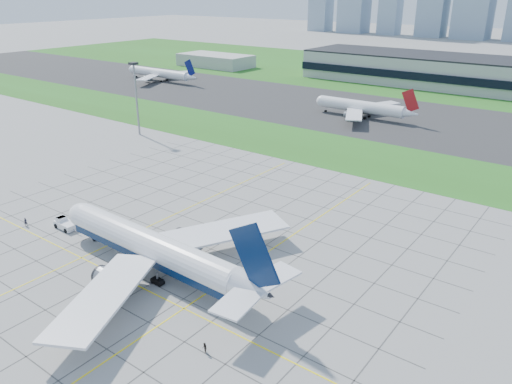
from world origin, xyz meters
TOP-DOWN VIEW (x-y plane):
  - ground at (0.00, 0.00)m, footprint 1400.00×1400.00m
  - grass_median at (0.00, 90.00)m, footprint 700.00×35.00m
  - asphalt_taxiway at (0.00, 145.00)m, footprint 700.00×75.00m
  - grass_far at (0.00, 255.00)m, footprint 700.00×145.00m
  - apron_markings at (0.43, 11.09)m, footprint 120.00×130.00m
  - service_block at (-160.00, 210.00)m, footprint 50.00×25.00m
  - light_mast at (-70.00, 65.00)m, footprint 2.50×2.50m
  - airliner at (4.95, 3.52)m, footprint 54.37×55.08m
  - pushback_tug at (-24.10, 3.89)m, footprint 8.40×3.07m
  - crew_near at (-32.10, -0.71)m, footprint 0.76×0.84m
  - crew_far at (28.06, -7.94)m, footprint 1.01×1.02m
  - distant_jet_0 at (-147.65, 147.56)m, footprint 50.51×42.66m
  - distant_jet_1 at (-16.78, 136.60)m, footprint 42.05×42.66m

SIDE VIEW (x-z plane):
  - ground at x=0.00m, z-range 0.00..0.00m
  - apron_markings at x=0.43m, z-range 0.00..0.03m
  - grass_median at x=0.00m, z-range 0.00..0.04m
  - grass_far at x=0.00m, z-range 0.00..0.04m
  - asphalt_taxiway at x=0.00m, z-range 0.01..0.05m
  - crew_far at x=28.06m, z-range 0.00..1.67m
  - crew_near at x=-32.10m, z-range 0.00..1.92m
  - pushback_tug at x=-24.10m, z-range -0.13..2.20m
  - service_block at x=-160.00m, z-range 0.00..8.00m
  - distant_jet_1 at x=-16.78m, z-range -2.55..11.52m
  - distant_jet_0 at x=-147.65m, z-range -2.55..11.53m
  - airliner at x=4.95m, z-range -3.88..13.23m
  - light_mast at x=-70.00m, z-range 3.38..28.98m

